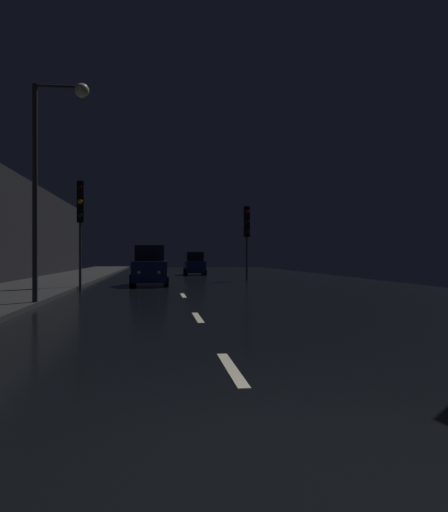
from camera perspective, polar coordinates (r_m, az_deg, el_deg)
ground at (r=28.78m, az=-5.21°, el=-3.10°), size 26.04×84.00×0.02m
sidewalk_left at (r=29.34m, az=-18.65°, el=-2.88°), size 4.40×84.00×0.15m
lane_centerline at (r=13.87m, az=-2.99°, el=-6.42°), size 0.16×15.69×0.01m
traffic_light_far_right at (r=32.87m, az=2.48°, el=3.13°), size 0.35×0.48×4.62m
traffic_light_far_left at (r=25.17m, az=-15.25°, el=4.75°), size 0.36×0.48×4.99m
streetlamp_overhead at (r=17.29m, az=-18.17°, el=10.12°), size 1.70×0.44×6.88m
car_approaching_headlights at (r=27.99m, az=-8.02°, el=-1.20°), size 1.93×4.17×2.10m
car_distant_taillights at (r=42.76m, az=-3.18°, el=-0.92°), size 1.70×3.68×1.85m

